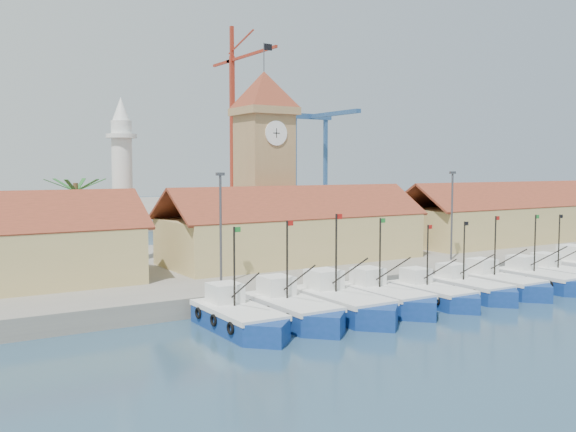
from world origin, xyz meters
TOP-DOWN VIEW (x-y plane):
  - ground at (0.00, 0.00)m, footprint 400.00×400.00m
  - quay at (0.00, 24.00)m, footprint 140.00×32.00m
  - terminal at (0.00, 110.00)m, footprint 240.00×80.00m
  - boat_0 at (-14.93, 2.95)m, footprint 3.54×9.71m
  - boat_1 at (-10.67, 3.03)m, footprint 3.66×10.03m
  - boat_2 at (-6.52, 2.78)m, footprint 3.83×10.49m
  - boat_3 at (-2.16, 3.02)m, footprint 3.57×9.77m
  - boat_4 at (2.21, 2.40)m, footprint 3.22×8.83m
  - boat_5 at (6.51, 2.52)m, footprint 3.26×8.92m
  - boat_6 at (10.32, 2.44)m, footprint 3.42×9.36m
  - boat_7 at (15.11, 1.99)m, footprint 3.40×9.30m
  - boat_8 at (19.00, 2.31)m, footprint 3.32×9.09m
  - hall_center at (0.00, 20.00)m, footprint 27.04×10.13m
  - hall_right at (32.00, 20.00)m, footprint 31.20×10.13m
  - clock_tower at (0.00, 26.00)m, footprint 5.80×5.80m
  - minaret at (-15.00, 28.00)m, footprint 3.00×3.00m
  - palm_tree at (-20.00, 26.00)m, footprint 5.60×5.03m
  - lamp_posts at (0.50, 12.00)m, footprint 80.70×0.25m
  - crane_red_right at (36.05, 103.85)m, footprint 1.00×30.89m
  - gantry at (62.00, 106.65)m, footprint 13.00×22.00m

SIDE VIEW (x-z plane):
  - ground at x=0.00m, z-range 0.00..0.00m
  - boat_4 at x=2.21m, z-range -2.65..4.03m
  - boat_5 at x=6.51m, z-range -2.68..4.07m
  - boat_8 at x=19.00m, z-range -2.73..4.15m
  - boat_7 at x=15.11m, z-range -2.79..4.25m
  - boat_6 at x=10.32m, z-range -2.81..4.27m
  - quay at x=0.00m, z-range 0.00..1.50m
  - boat_0 at x=-14.93m, z-range -2.91..4.43m
  - boat_3 at x=-2.16m, z-range -2.93..4.46m
  - boat_1 at x=-10.67m, z-range -3.01..4.58m
  - boat_2 at x=-6.52m, z-range -3.15..4.79m
  - terminal at x=0.00m, z-range 0.00..2.00m
  - hall_center at x=0.00m, z-range 0.18..7.79m
  - hall_right at x=32.00m, z-range 0.18..7.79m
  - palm_tree at x=-20.00m, z-range 2.05..10.44m
  - lamp_posts at x=0.50m, z-range 1.96..10.99m
  - minaret at x=-15.00m, z-range 1.58..17.88m
  - clock_tower at x=0.00m, z-range 0.61..23.31m
  - gantry at x=62.00m, z-range 8.44..31.64m
  - crane_red_right at x=36.05m, z-range 4.19..46.67m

